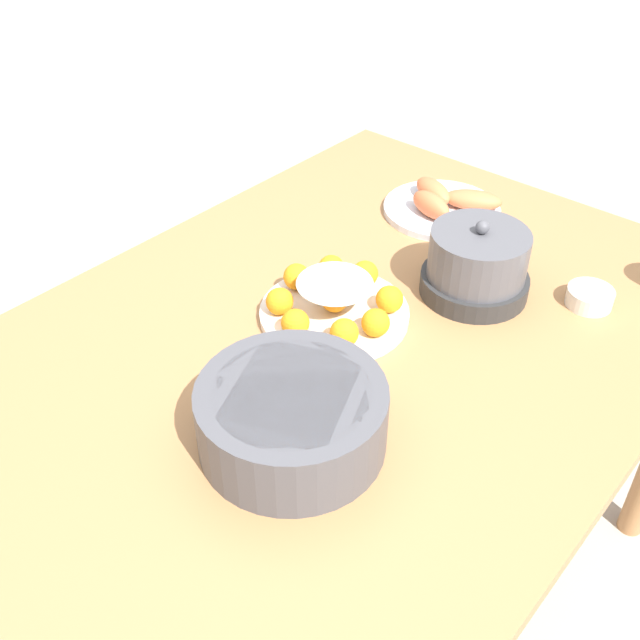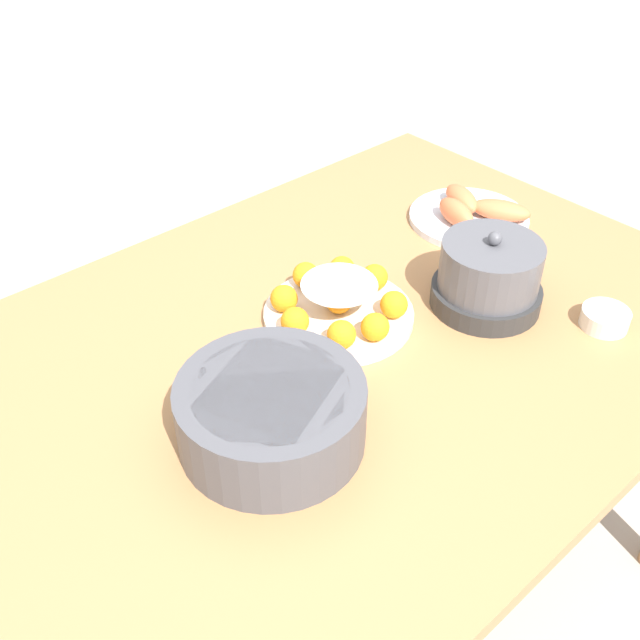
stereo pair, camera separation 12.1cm
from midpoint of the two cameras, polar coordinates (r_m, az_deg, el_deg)
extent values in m
plane|color=#B2A899|center=(1.80, 0.98, -22.25)|extent=(12.00, 12.00, 0.00)
cylinder|color=#A87547|center=(2.10, 7.63, 2.97)|extent=(0.06, 0.06, 0.75)
cube|color=#A87547|center=(1.20, 1.37, -3.81)|extent=(1.55, 0.96, 0.03)
cylinder|color=silver|center=(1.28, 4.14, 0.30)|extent=(0.26, 0.26, 0.02)
sphere|color=orange|center=(1.21, 0.94, -0.19)|extent=(0.05, 0.05, 0.05)
sphere|color=orange|center=(1.18, 4.58, -1.23)|extent=(0.05, 0.05, 0.05)
sphere|color=orange|center=(1.21, 7.10, -0.64)|extent=(0.05, 0.05, 0.05)
sphere|color=orange|center=(1.26, 8.41, 1.07)|extent=(0.05, 0.05, 0.05)
sphere|color=orange|center=(1.32, 6.82, 3.16)|extent=(0.05, 0.05, 0.05)
sphere|color=orange|center=(1.33, 4.30, 3.79)|extent=(0.05, 0.05, 0.05)
sphere|color=orange|center=(1.31, 1.55, 3.33)|extent=(0.05, 0.05, 0.05)
sphere|color=orange|center=(1.26, -0.01, 1.55)|extent=(0.05, 0.05, 0.05)
ellipsoid|color=white|center=(1.24, 4.27, 2.61)|extent=(0.13, 0.13, 0.02)
sphere|color=orange|center=(1.26, 4.21, 1.43)|extent=(0.05, 0.05, 0.05)
cylinder|color=#4C4C51|center=(1.04, -0.38, -7.33)|extent=(0.26, 0.26, 0.10)
cylinder|color=brown|center=(1.01, -0.39, -5.57)|extent=(0.22, 0.22, 0.01)
cylinder|color=silver|center=(1.36, 23.30, 0.02)|extent=(0.08, 0.08, 0.03)
cylinder|color=olive|center=(1.36, 23.43, 0.44)|extent=(0.06, 0.06, 0.01)
cylinder|color=silver|center=(1.59, 13.44, 7.48)|extent=(0.24, 0.24, 0.01)
ellipsoid|color=#E57042|center=(1.54, 12.59, 7.90)|extent=(0.07, 0.11, 0.05)
ellipsoid|color=#E57042|center=(1.58, 15.79, 7.98)|extent=(0.10, 0.13, 0.04)
ellipsoid|color=#E57042|center=(1.60, 12.91, 8.93)|extent=(0.08, 0.11, 0.04)
cylinder|color=#2D2D2D|center=(1.35, 15.04, 1.72)|extent=(0.19, 0.19, 0.04)
cylinder|color=#515156|center=(1.31, 15.47, 3.89)|extent=(0.17, 0.17, 0.09)
sphere|color=#515156|center=(1.28, 15.87, 5.91)|extent=(0.02, 0.02, 0.02)
camera|label=1|loc=(0.06, -87.14, 2.23)|focal=42.00mm
camera|label=2|loc=(0.06, 92.86, -2.23)|focal=42.00mm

